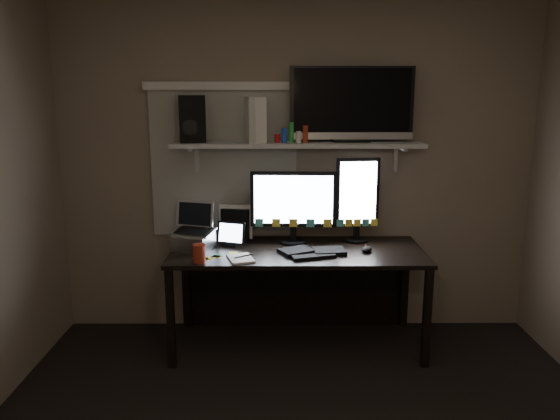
{
  "coord_description": "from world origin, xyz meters",
  "views": [
    {
      "loc": [
        -0.14,
        -2.33,
        1.83
      ],
      "look_at": [
        -0.13,
        1.25,
        1.06
      ],
      "focal_mm": 35.0,
      "sensor_mm": 36.0,
      "label": 1
    }
  ],
  "objects_px": {
    "monitor_portrait": "(357,199)",
    "speaker": "(192,119)",
    "tablet": "(231,234)",
    "desk": "(297,268)",
    "tv": "(351,105)",
    "cup": "(199,253)",
    "keyboard": "(313,251)",
    "laptop": "(193,227)",
    "monitor_landscape": "(293,207)",
    "mouse": "(367,249)",
    "game_console": "(255,120)"
  },
  "relations": [
    {
      "from": "monitor_portrait",
      "to": "speaker",
      "type": "relative_size",
      "value": 1.93
    },
    {
      "from": "monitor_portrait",
      "to": "laptop",
      "type": "relative_size",
      "value": 1.98
    },
    {
      "from": "tablet",
      "to": "tv",
      "type": "bearing_deg",
      "value": 27.8
    },
    {
      "from": "speaker",
      "to": "game_console",
      "type": "bearing_deg",
      "value": -11.96
    },
    {
      "from": "tablet",
      "to": "speaker",
      "type": "bearing_deg",
      "value": 173.03
    },
    {
      "from": "laptop",
      "to": "cup",
      "type": "relative_size",
      "value": 2.65
    },
    {
      "from": "game_console",
      "to": "tv",
      "type": "bearing_deg",
      "value": -17.16
    },
    {
      "from": "tv",
      "to": "monitor_portrait",
      "type": "bearing_deg",
      "value": -7.7
    },
    {
      "from": "mouse",
      "to": "speaker",
      "type": "bearing_deg",
      "value": -172.89
    },
    {
      "from": "monitor_portrait",
      "to": "speaker",
      "type": "height_order",
      "value": "speaker"
    },
    {
      "from": "monitor_landscape",
      "to": "speaker",
      "type": "relative_size",
      "value": 1.9
    },
    {
      "from": "desk",
      "to": "tv",
      "type": "height_order",
      "value": "tv"
    },
    {
      "from": "desk",
      "to": "game_console",
      "type": "distance_m",
      "value": 1.13
    },
    {
      "from": "keyboard",
      "to": "game_console",
      "type": "height_order",
      "value": "game_console"
    },
    {
      "from": "laptop",
      "to": "cup",
      "type": "xyz_separation_m",
      "value": [
        0.08,
        -0.3,
        -0.1
      ]
    },
    {
      "from": "desk",
      "to": "tv",
      "type": "distance_m",
      "value": 1.26
    },
    {
      "from": "monitor_portrait",
      "to": "cup",
      "type": "relative_size",
      "value": 5.25
    },
    {
      "from": "desk",
      "to": "cup",
      "type": "distance_m",
      "value": 0.82
    },
    {
      "from": "keyboard",
      "to": "mouse",
      "type": "relative_size",
      "value": 4.2
    },
    {
      "from": "desk",
      "to": "monitor_landscape",
      "type": "relative_size",
      "value": 2.85
    },
    {
      "from": "monitor_portrait",
      "to": "mouse",
      "type": "height_order",
      "value": "monitor_portrait"
    },
    {
      "from": "keyboard",
      "to": "mouse",
      "type": "distance_m",
      "value": 0.38
    },
    {
      "from": "laptop",
      "to": "speaker",
      "type": "distance_m",
      "value": 0.78
    },
    {
      "from": "monitor_landscape",
      "to": "tablet",
      "type": "height_order",
      "value": "monitor_landscape"
    },
    {
      "from": "speaker",
      "to": "desk",
      "type": "bearing_deg",
      "value": -18.09
    },
    {
      "from": "keyboard",
      "to": "tv",
      "type": "xyz_separation_m",
      "value": [
        0.29,
        0.32,
        1.0
      ]
    },
    {
      "from": "laptop",
      "to": "keyboard",
      "type": "bearing_deg",
      "value": 11.41
    },
    {
      "from": "speaker",
      "to": "tablet",
      "type": "bearing_deg",
      "value": -36.21
    },
    {
      "from": "speaker",
      "to": "keyboard",
      "type": "bearing_deg",
      "value": -30.36
    },
    {
      "from": "desk",
      "to": "monitor_portrait",
      "type": "bearing_deg",
      "value": 13.01
    },
    {
      "from": "monitor_portrait",
      "to": "mouse",
      "type": "relative_size",
      "value": 5.87
    },
    {
      "from": "monitor_portrait",
      "to": "keyboard",
      "type": "height_order",
      "value": "monitor_portrait"
    },
    {
      "from": "monitor_portrait",
      "to": "cup",
      "type": "bearing_deg",
      "value": -159.91
    },
    {
      "from": "mouse",
      "to": "tv",
      "type": "height_order",
      "value": "tv"
    },
    {
      "from": "tablet",
      "to": "speaker",
      "type": "relative_size",
      "value": 0.64
    },
    {
      "from": "desk",
      "to": "cup",
      "type": "xyz_separation_m",
      "value": [
        -0.66,
        -0.41,
        0.24
      ]
    },
    {
      "from": "monitor_landscape",
      "to": "tv",
      "type": "bearing_deg",
      "value": 9.39
    },
    {
      "from": "tablet",
      "to": "speaker",
      "type": "xyz_separation_m",
      "value": [
        -0.27,
        0.13,
        0.82
      ]
    },
    {
      "from": "monitor_landscape",
      "to": "monitor_portrait",
      "type": "xyz_separation_m",
      "value": [
        0.48,
        0.05,
        0.05
      ]
    },
    {
      "from": "keyboard",
      "to": "tv",
      "type": "relative_size",
      "value": 0.52
    },
    {
      "from": "monitor_landscape",
      "to": "laptop",
      "type": "bearing_deg",
      "value": -164.83
    },
    {
      "from": "cup",
      "to": "game_console",
      "type": "bearing_deg",
      "value": 54.19
    },
    {
      "from": "desk",
      "to": "tablet",
      "type": "distance_m",
      "value": 0.55
    },
    {
      "from": "monitor_portrait",
      "to": "tv",
      "type": "xyz_separation_m",
      "value": [
        -0.06,
        0.01,
        0.69
      ]
    },
    {
      "from": "monitor_portrait",
      "to": "game_console",
      "type": "height_order",
      "value": "game_console"
    },
    {
      "from": "tablet",
      "to": "laptop",
      "type": "distance_m",
      "value": 0.28
    },
    {
      "from": "cup",
      "to": "laptop",
      "type": "bearing_deg",
      "value": 105.17
    },
    {
      "from": "speaker",
      "to": "mouse",
      "type": "bearing_deg",
      "value": -23.25
    },
    {
      "from": "game_console",
      "to": "mouse",
      "type": "bearing_deg",
      "value": -37.7
    },
    {
      "from": "mouse",
      "to": "game_console",
      "type": "bearing_deg",
      "value": -179.05
    }
  ]
}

